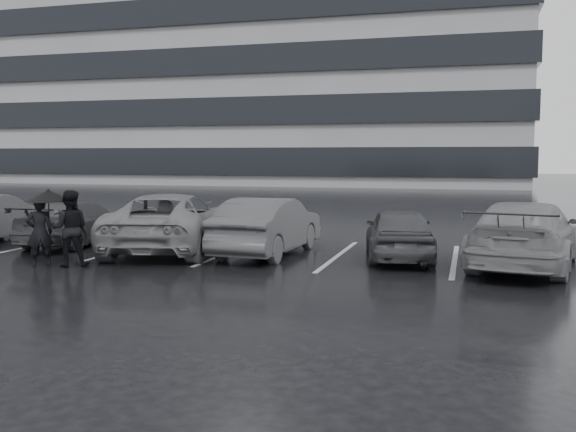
# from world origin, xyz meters

# --- Properties ---
(ground) EXTENTS (160.00, 160.00, 0.00)m
(ground) POSITION_xyz_m (0.00, 0.00, 0.00)
(ground) COLOR black
(ground) RESTS_ON ground
(office_building) EXTENTS (61.00, 26.00, 29.00)m
(office_building) POSITION_xyz_m (-22.00, 48.00, 14.34)
(office_building) COLOR gray
(office_building) RESTS_ON ground
(car_main) EXTENTS (2.16, 3.96, 1.28)m
(car_main) POSITION_xyz_m (2.11, 2.36, 0.64)
(car_main) COLOR black
(car_main) RESTS_ON ground
(car_west_a) EXTENTS (1.74, 4.41, 1.43)m
(car_west_a) POSITION_xyz_m (-1.13, 2.22, 0.71)
(car_west_a) COLOR #2A292C
(car_west_a) RESTS_ON ground
(car_west_b) EXTENTS (3.57, 5.79, 1.50)m
(car_west_b) POSITION_xyz_m (-3.77, 2.12, 0.75)
(car_west_b) COLOR #545457
(car_west_b) RESTS_ON ground
(car_west_c) EXTENTS (1.74, 4.21, 1.22)m
(car_west_c) POSITION_xyz_m (-6.78, 2.50, 0.61)
(car_west_c) COLOR black
(car_west_c) RESTS_ON ground
(car_east) EXTENTS (3.02, 5.39, 1.48)m
(car_east) POSITION_xyz_m (4.91, 1.96, 0.74)
(car_east) COLOR #545457
(car_east) RESTS_ON ground
(pedestrian_left) EXTENTS (0.67, 0.65, 1.55)m
(pedestrian_left) POSITION_xyz_m (-5.49, -0.86, 0.78)
(pedestrian_left) COLOR black
(pedestrian_left) RESTS_ON ground
(pedestrian_right) EXTENTS (1.03, 0.95, 1.71)m
(pedestrian_right) POSITION_xyz_m (-4.86, -0.65, 0.86)
(pedestrian_right) COLOR black
(pedestrian_right) RESTS_ON ground
(umbrella) EXTENTS (1.02, 1.02, 1.73)m
(umbrella) POSITION_xyz_m (-5.38, -0.66, 1.58)
(umbrella) COLOR black
(umbrella) RESTS_ON ground
(stall_stripes) EXTENTS (19.72, 5.00, 0.00)m
(stall_stripes) POSITION_xyz_m (-0.80, 2.50, 0.00)
(stall_stripes) COLOR #ADADAF
(stall_stripes) RESTS_ON ground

